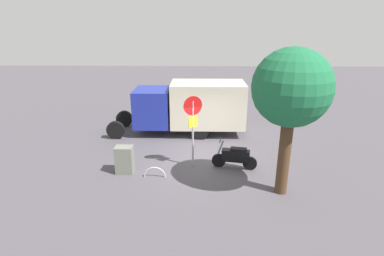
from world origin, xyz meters
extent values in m
plane|color=#4A464D|center=(0.00, 0.00, 0.00)|extent=(60.00, 60.00, 0.00)
cylinder|color=black|center=(0.34, -4.45, 0.45)|extent=(0.90, 0.25, 0.90)
cylinder|color=black|center=(0.33, -2.55, 0.45)|extent=(0.90, 0.25, 0.90)
cylinder|color=black|center=(4.60, -4.43, 0.45)|extent=(0.90, 0.25, 0.90)
cylinder|color=black|center=(4.59, -2.53, 0.45)|extent=(0.90, 0.25, 0.90)
cube|color=beige|center=(-0.07, -3.50, 1.58)|extent=(3.78, 2.22, 2.26)
cube|color=navy|center=(2.82, -3.49, 1.40)|extent=(1.81, 2.11, 1.90)
cube|color=black|center=(2.82, -3.49, 2.00)|extent=(1.83, 1.95, 0.60)
cylinder|color=black|center=(-0.42, 0.56, 0.28)|extent=(0.57, 0.21, 0.56)
cylinder|color=black|center=(-1.65, 0.81, 0.28)|extent=(0.57, 0.21, 0.56)
cube|color=black|center=(-1.09, 0.70, 0.56)|extent=(1.14, 0.53, 0.48)
cube|color=black|center=(-1.18, 0.72, 0.83)|extent=(0.68, 0.40, 0.12)
cylinder|color=slate|center=(-0.47, 0.57, 0.83)|extent=(0.29, 0.12, 0.69)
cylinder|color=black|center=(-0.47, 0.57, 1.18)|extent=(0.15, 0.55, 0.04)
cylinder|color=#9E9EA3|center=(0.63, 0.54, 1.38)|extent=(0.08, 0.08, 2.76)
cylinder|color=red|center=(0.63, 0.56, 2.57)|extent=(0.71, 0.32, 0.76)
cube|color=yellow|center=(0.63, 0.56, 1.93)|extent=(0.33, 0.33, 0.44)
cylinder|color=#47301E|center=(-2.46, 2.47, 1.40)|extent=(0.40, 0.40, 2.80)
sphere|color=#1B633B|center=(-2.46, 2.47, 3.68)|extent=(2.49, 2.49, 2.49)
cube|color=slate|center=(3.27, 1.14, 0.54)|extent=(0.68, 0.50, 1.09)
torus|color=#B7B7BC|center=(2.06, 1.50, 0.00)|extent=(0.85, 0.06, 0.85)
camera|label=1|loc=(0.42, 11.70, 5.56)|focal=28.15mm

